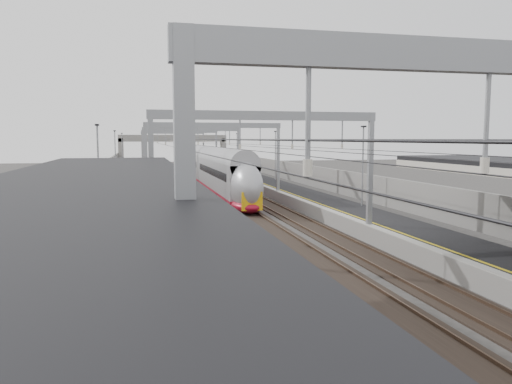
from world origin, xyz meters
TOP-DOWN VIEW (x-y plane):
  - platform_left at (-8.00, 45.00)m, footprint 4.00×120.00m
  - platform_right at (8.00, 45.00)m, footprint 4.00×120.00m
  - tracks at (0.00, 45.00)m, footprint 11.40×140.00m
  - overhead_line at (0.00, 51.62)m, footprint 13.00×140.00m
  - canopy_left at (-8.02, 2.99)m, footprint 4.40×30.00m
  - overbridge at (0.00, 100.00)m, footprint 22.00×2.20m
  - wall_left at (-11.20, 45.00)m, footprint 0.30×120.00m
  - wall_right at (11.20, 45.00)m, footprint 0.30×120.00m
  - train at (1.50, 54.51)m, footprint 2.62×47.77m
  - signal_green at (-5.20, 65.95)m, footprint 0.32×0.32m
  - signal_red_near at (3.20, 64.95)m, footprint 0.32×0.32m
  - signal_red_far at (5.40, 67.81)m, footprint 0.32×0.32m

SIDE VIEW (x-z plane):
  - tracks at x=0.00m, z-range -0.05..0.15m
  - platform_left at x=-8.00m, z-range 0.00..1.00m
  - platform_right at x=8.00m, z-range 0.00..1.00m
  - wall_left at x=-11.20m, z-range 0.00..3.20m
  - wall_right at x=11.20m, z-range 0.00..3.20m
  - train at x=1.50m, z-range -0.04..4.11m
  - signal_green at x=-5.20m, z-range 0.68..4.15m
  - signal_red_near at x=3.20m, z-range 0.68..4.15m
  - signal_red_far at x=5.40m, z-range 0.68..4.15m
  - canopy_left at x=-8.02m, z-range 2.97..7.21m
  - overbridge at x=0.00m, z-range 1.86..8.76m
  - overhead_line at x=0.00m, z-range 2.84..9.44m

